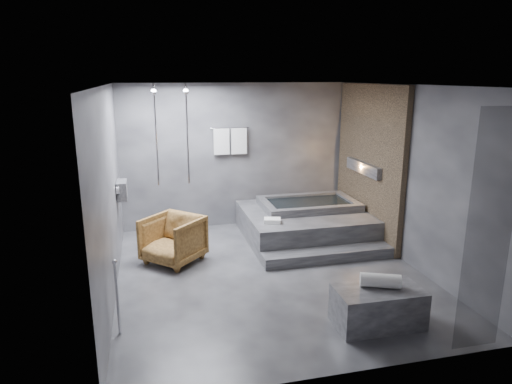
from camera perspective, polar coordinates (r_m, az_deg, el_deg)
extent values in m
plane|color=#2C2C2E|center=(7.07, 1.79, -10.14)|extent=(5.00, 5.00, 0.00)
cube|color=#49494C|center=(6.43, 1.99, 13.19)|extent=(4.50, 5.00, 0.04)
cube|color=#36363A|center=(9.00, -2.37, 4.56)|extent=(4.50, 0.04, 2.80)
cube|color=#36363A|center=(4.36, 10.72, -6.49)|extent=(4.50, 0.04, 2.80)
cube|color=#36363A|center=(6.40, -17.91, -0.18)|extent=(0.04, 5.00, 2.80)
cube|color=#36363A|center=(7.52, 18.66, 1.85)|extent=(0.04, 5.00, 2.80)
cube|color=#8B7251|center=(8.55, 13.92, 3.63)|extent=(0.10, 2.40, 2.78)
cube|color=#FF9938|center=(8.53, 13.40, 2.96)|extent=(0.14, 1.20, 0.20)
cube|color=slate|center=(7.83, -16.41, 0.24)|extent=(0.16, 0.42, 0.30)
imported|color=beige|center=(7.74, -16.34, -0.25)|extent=(0.08, 0.08, 0.21)
imported|color=beige|center=(7.94, -16.27, -0.09)|extent=(0.07, 0.07, 0.15)
cylinder|color=silver|center=(8.34, -8.59, 7.11)|extent=(0.04, 0.04, 1.80)
cylinder|color=silver|center=(8.31, -12.39, 6.91)|extent=(0.04, 0.04, 1.80)
cylinder|color=silver|center=(8.83, -3.29, 7.97)|extent=(0.75, 0.02, 0.02)
cube|color=white|center=(8.82, -4.34, 6.31)|extent=(0.30, 0.06, 0.50)
cube|color=white|center=(8.88, -2.16, 6.39)|extent=(0.30, 0.06, 0.50)
cylinder|color=silver|center=(5.60, -16.93, -12.64)|extent=(0.04, 0.04, 0.90)
cube|color=black|center=(5.28, 27.08, -4.69)|extent=(0.55, 0.01, 2.60)
cube|color=#313133|center=(8.56, 6.03, -3.95)|extent=(2.20, 2.00, 0.50)
cube|color=#313133|center=(7.59, 8.99, -7.81)|extent=(2.20, 0.36, 0.18)
cube|color=#343437|center=(5.84, 14.98, -13.70)|extent=(1.05, 0.59, 0.47)
imported|color=#492E12|center=(7.47, -10.33, -5.85)|extent=(1.16, 1.16, 0.76)
cylinder|color=white|center=(5.74, 15.29, -10.63)|extent=(0.50, 0.34, 0.17)
cube|color=white|center=(7.77, 2.05, -3.60)|extent=(0.32, 0.27, 0.07)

